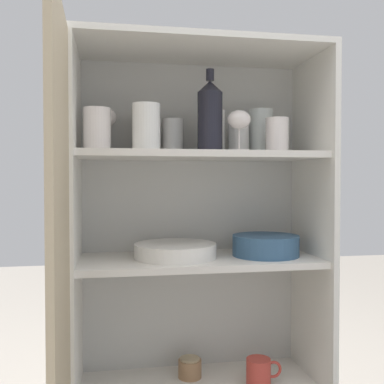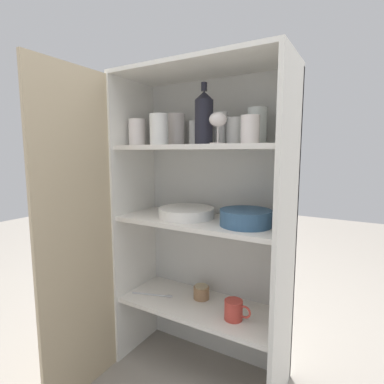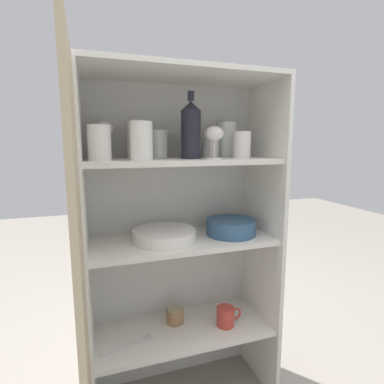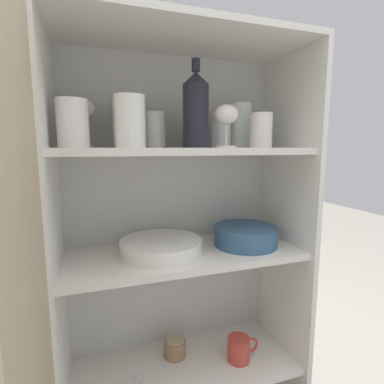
{
  "view_description": "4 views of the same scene",
  "coord_description": "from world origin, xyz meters",
  "views": [
    {
      "loc": [
        -0.26,
        -1.22,
        0.97
      ],
      "look_at": [
        -0.02,
        0.19,
        0.93
      ],
      "focal_mm": 42.0,
      "sensor_mm": 36.0,
      "label": 1
    },
    {
      "loc": [
        0.63,
        -0.99,
        1.02
      ],
      "look_at": [
        -0.05,
        0.16,
        0.84
      ],
      "focal_mm": 28.0,
      "sensor_mm": 36.0,
      "label": 2
    },
    {
      "loc": [
        -0.33,
        -0.98,
        1.11
      ],
      "look_at": [
        0.05,
        0.16,
        0.92
      ],
      "focal_mm": 28.0,
      "sensor_mm": 36.0,
      "label": 3
    },
    {
      "loc": [
        -0.27,
        -0.73,
        1.06
      ],
      "look_at": [
        0.04,
        0.19,
        0.91
      ],
      "focal_mm": 28.0,
      "sensor_mm": 36.0,
      "label": 4
    }
  ],
  "objects": [
    {
      "name": "tumbler_glass_0",
      "position": [
        0.24,
        0.11,
        1.11
      ],
      "size": [
        0.07,
        0.07,
        0.11
      ],
      "color": "silver",
      "rests_on": "shelf_board_upper"
    },
    {
      "name": "tumbler_glass_2",
      "position": [
        0.14,
        0.19,
        1.11
      ],
      "size": [
        0.07,
        0.07,
        0.11
      ],
      "color": "white",
      "rests_on": "shelf_board_upper"
    },
    {
      "name": "cupboard_side_right",
      "position": [
        0.38,
        0.15,
        0.68
      ],
      "size": [
        0.02,
        0.34,
        1.36
      ],
      "primitive_type": "cube",
      "color": "white",
      "rests_on": "ground_plane"
    },
    {
      "name": "tumbler_glass_7",
      "position": [
        -0.16,
        0.21,
        1.13
      ],
      "size": [
        0.08,
        0.08,
        0.15
      ],
      "color": "silver",
      "rests_on": "shelf_board_upper"
    },
    {
      "name": "wine_glass_0",
      "position": [
        0.11,
        0.09,
        1.14
      ],
      "size": [
        0.07,
        0.07,
        0.12
      ],
      "color": "silver",
      "rests_on": "shelf_board_upper"
    },
    {
      "name": "tumbler_glass_6",
      "position": [
        0.06,
        0.21,
        1.12
      ],
      "size": [
        0.06,
        0.06,
        0.14
      ],
      "color": "white",
      "rests_on": "shelf_board_upper"
    },
    {
      "name": "tumbler_glass_4",
      "position": [
        -0.07,
        0.24,
        1.11
      ],
      "size": [
        0.07,
        0.07,
        0.11
      ],
      "color": "white",
      "rests_on": "shelf_board_upper"
    },
    {
      "name": "cupboard_top_panel",
      "position": [
        0.0,
        0.15,
        1.37
      ],
      "size": [
        0.77,
        0.34,
        0.02
      ],
      "primitive_type": "cube",
      "color": "white",
      "rests_on": "cupboard_side_left"
    },
    {
      "name": "mixing_bowl_large",
      "position": [
        0.21,
        0.14,
        0.76
      ],
      "size": [
        0.21,
        0.21,
        0.07
      ],
      "color": "#33567A",
      "rests_on": "shelf_board_middle"
    },
    {
      "name": "tumbler_glass_5",
      "position": [
        -0.31,
        0.1,
        1.11
      ],
      "size": [
        0.08,
        0.08,
        0.12
      ],
      "color": "silver",
      "rests_on": "shelf_board_upper"
    },
    {
      "name": "wine_bottle",
      "position": [
        0.03,
        0.13,
        1.16
      ],
      "size": [
        0.08,
        0.08,
        0.25
      ],
      "color": "black",
      "rests_on": "shelf_board_upper"
    },
    {
      "name": "shelf_board_upper",
      "position": [
        0.0,
        0.15,
        1.04
      ],
      "size": [
        0.73,
        0.3,
        0.02
      ],
      "primitive_type": "cube",
      "color": "silver"
    },
    {
      "name": "cupboard_door",
      "position": [
        -0.38,
        -0.21,
        0.68
      ],
      "size": [
        0.03,
        0.38,
        1.36
      ],
      "color": "tan",
      "rests_on": "ground_plane"
    },
    {
      "name": "wine_glass_1",
      "position": [
        -0.29,
        0.23,
        1.16
      ],
      "size": [
        0.07,
        0.07,
        0.14
      ],
      "color": "silver",
      "rests_on": "shelf_board_upper"
    },
    {
      "name": "cupboard_side_left",
      "position": [
        -0.38,
        0.15,
        0.68
      ],
      "size": [
        0.02,
        0.34,
        1.36
      ],
      "primitive_type": "cube",
      "color": "white",
      "rests_on": "ground_plane"
    },
    {
      "name": "tumbler_glass_1",
      "position": [
        -0.17,
        0.08,
        1.12
      ],
      "size": [
        0.08,
        0.08,
        0.13
      ],
      "color": "white",
      "rests_on": "shelf_board_upper"
    },
    {
      "name": "storage_jar",
      "position": [
        -0.02,
        0.2,
        0.36
      ],
      "size": [
        0.08,
        0.08,
        0.06
      ],
      "color": "#99704C",
      "rests_on": "shelf_board_lower"
    },
    {
      "name": "tumbler_glass_3",
      "position": [
        0.22,
        0.22,
        1.13
      ],
      "size": [
        0.08,
        0.08,
        0.15
      ],
      "color": "white",
      "rests_on": "shelf_board_upper"
    },
    {
      "name": "cupboard_back_panel",
      "position": [
        0.0,
        0.31,
        0.68
      ],
      "size": [
        0.77,
        0.02,
        1.36
      ],
      "primitive_type": "cube",
      "color": "silver",
      "rests_on": "ground_plane"
    },
    {
      "name": "plate_stack_white",
      "position": [
        -0.07,
        0.15,
        0.75
      ],
      "size": [
        0.26,
        0.26,
        0.04
      ],
      "color": "white",
      "rests_on": "shelf_board_middle"
    },
    {
      "name": "shelf_board_middle",
      "position": [
        0.0,
        0.15,
        0.72
      ],
      "size": [
        0.73,
        0.3,
        0.02
      ],
      "primitive_type": "cube",
      "color": "silver"
    },
    {
      "name": "coffee_mug_primary",
      "position": [
        0.18,
        0.11,
        0.37
      ],
      "size": [
        0.11,
        0.08,
        0.08
      ],
      "color": "#BC3D33",
      "rests_on": "shelf_board_lower"
    }
  ]
}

